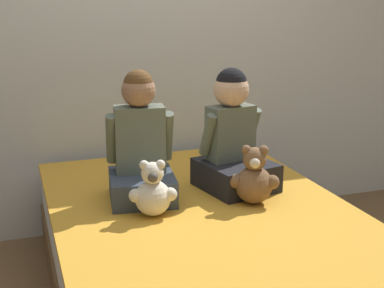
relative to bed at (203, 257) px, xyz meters
name	(u,v)px	position (x,y,z in m)	size (l,w,h in m)	color
wall_behind_bed	(144,38)	(0.00, 1.11, 1.00)	(8.00, 0.06, 2.50)	silver
bed	(203,257)	(0.00, 0.00, 0.00)	(1.43, 2.01, 0.51)	brown
child_on_left	(140,148)	(-0.24, 0.24, 0.52)	(0.36, 0.39, 0.65)	#384251
child_on_right	(233,140)	(0.26, 0.24, 0.52)	(0.41, 0.43, 0.64)	black
teddy_bear_held_by_left_child	(153,192)	(-0.25, 0.00, 0.37)	(0.22, 0.17, 0.27)	silver
teddy_bear_held_by_right_child	(254,179)	(0.26, -0.01, 0.38)	(0.23, 0.19, 0.30)	brown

